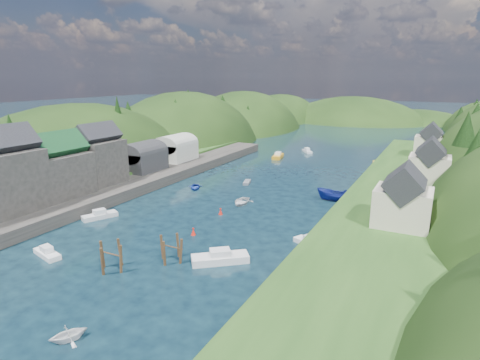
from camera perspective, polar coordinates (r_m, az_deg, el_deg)
The scene contains 15 objects.
ground at distance 90.32m, azimuth 6.39°, elevation 0.67°, with size 600.00×600.00×0.00m, color black.
hillside_left at distance 134.54m, azimuth -7.93°, elevation 1.74°, with size 44.00×245.56×52.00m.
far_hills at distance 210.73m, azimuth 18.83°, elevation 4.98°, with size 103.00×68.00×44.00m.
hill_trees at distance 101.04m, azimuth 9.81°, elevation 8.43°, with size 91.80×149.39×12.40m.
quay_left at distance 78.40m, azimuth -18.60°, elevation -1.41°, with size 12.00×110.00×2.00m, color #2D2B28.
terrace_left_grass at distance 83.39m, azimuth -22.00°, elevation -0.61°, with size 12.00×110.00×2.50m, color #234719.
quayside_buildings at distance 70.17m, azimuth -28.06°, elevation 0.93°, with size 8.00×35.84×12.90m.
boat_sheds at distance 92.49m, azimuth -11.32°, elevation 4.15°, with size 7.00×21.00×7.50m.
terrace_right at distance 75.15m, azimuth 21.66°, elevation -2.21°, with size 16.00×120.00×2.40m, color #234719.
right_bank_cottages at distance 82.01m, azimuth 24.66°, elevation 2.18°, with size 9.00×59.24×8.41m.
piling_cluster_near at distance 48.74m, azimuth -17.79°, elevation -10.61°, with size 3.34×3.11×3.95m.
piling_cluster_far at distance 49.36m, azimuth -9.73°, elevation -9.94°, with size 3.28×3.05×3.68m.
channel_buoy_near at distance 56.80m, azimuth -6.65°, elevation -7.33°, with size 0.70×0.70×1.10m.
channel_buoy_far at distance 64.53m, azimuth -2.78°, elevation -4.52°, with size 0.70×0.70×1.10m.
moored_boats at distance 65.57m, azimuth -2.52°, elevation -4.04°, with size 36.98×97.00×2.36m.
Camera 1 is at (30.86, -32.09, 21.60)m, focal length 30.00 mm.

